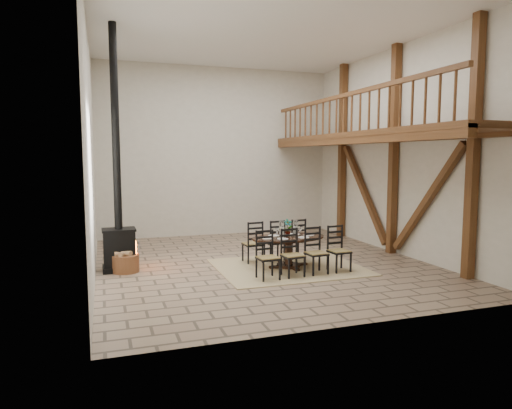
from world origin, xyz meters
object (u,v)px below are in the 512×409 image
object	(u,v)px
dining_table	(290,252)
wood_stove	(118,217)
log_basket	(126,263)
log_stack	(112,262)

from	to	relation	value
dining_table	wood_stove	size ratio (longest dim) A/B	0.40
wood_stove	log_basket	xyz separation A→B (m)	(0.11, -0.17, -0.92)
dining_table	log_stack	size ratio (longest dim) A/B	6.90
wood_stove	log_basket	size ratio (longest dim) A/B	9.18
wood_stove	log_basket	distance (m)	0.95
dining_table	log_stack	world-z (taller)	dining_table
wood_stove	log_stack	bearing A→B (deg)	123.42
dining_table	log_stack	xyz separation A→B (m)	(-3.57, 1.18, -0.21)
wood_stove	log_stack	distance (m)	1.01
dining_table	log_basket	world-z (taller)	dining_table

